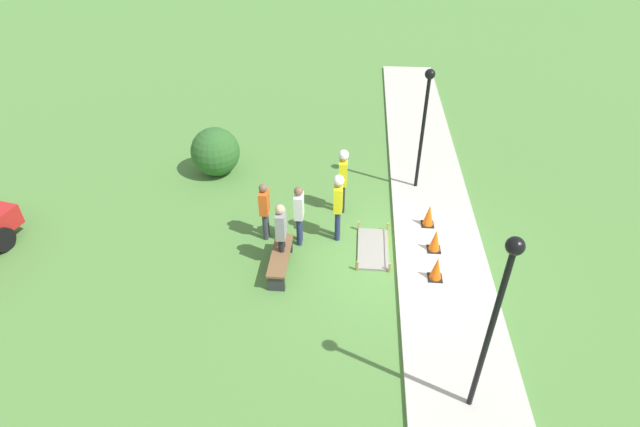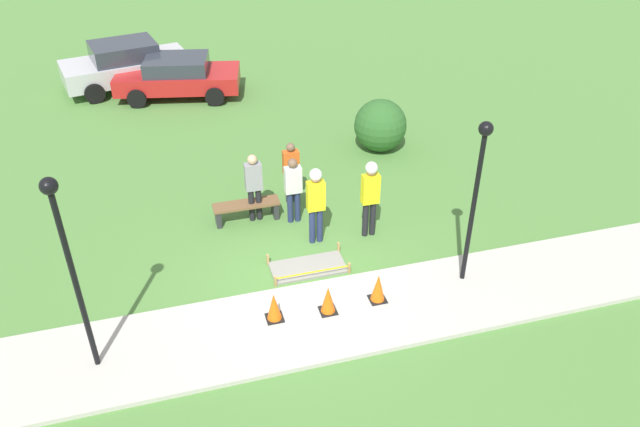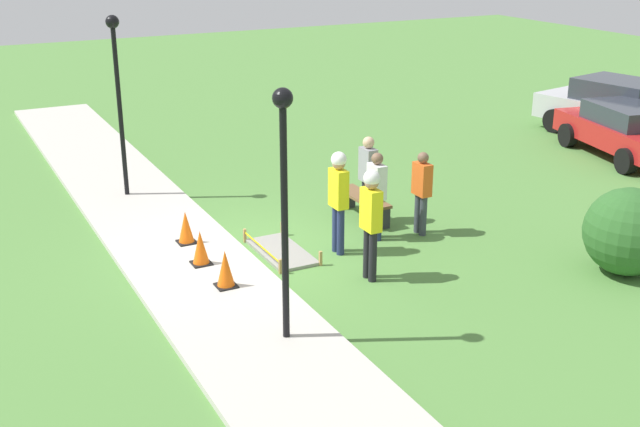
{
  "view_description": "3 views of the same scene",
  "coord_description": "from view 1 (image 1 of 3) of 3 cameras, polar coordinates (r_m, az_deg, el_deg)",
  "views": [
    {
      "loc": [
        -9.76,
        1.15,
        8.27
      ],
      "look_at": [
        0.55,
        1.98,
        0.86
      ],
      "focal_mm": 28.0,
      "sensor_mm": 36.0,
      "label": 1
    },
    {
      "loc": [
        -2.42,
        -9.88,
        8.55
      ],
      "look_at": [
        0.74,
        1.29,
        0.92
      ],
      "focal_mm": 35.0,
      "sensor_mm": 36.0,
      "label": 2
    },
    {
      "loc": [
        12.71,
        -4.98,
        5.75
      ],
      "look_at": [
        0.76,
        1.13,
        0.85
      ],
      "focal_mm": 45.0,
      "sensor_mm": 36.0,
      "label": 3
    }
  ],
  "objects": [
    {
      "name": "ground_plane",
      "position": [
        12.85,
        8.66,
        -4.98
      ],
      "size": [
        60.0,
        60.0,
        0.0
      ],
      "primitive_type": "plane",
      "color": "#51843D"
    },
    {
      "name": "bystander_in_orange_shirt",
      "position": [
        12.89,
        -6.35,
        0.62
      ],
      "size": [
        0.4,
        0.22,
        1.65
      ],
      "color": "#383D47",
      "rests_on": "ground_plane"
    },
    {
      "name": "bystander_in_gray_shirt",
      "position": [
        12.6,
        -2.41,
        0.16
      ],
      "size": [
        0.4,
        0.23,
        1.71
      ],
      "color": "navy",
      "rests_on": "ground_plane"
    },
    {
      "name": "worker_assistant",
      "position": [
        12.65,
        2.09,
        1.45
      ],
      "size": [
        0.4,
        0.28,
        1.93
      ],
      "color": "navy",
      "rests_on": "ground_plane"
    },
    {
      "name": "shrub_rounded_near",
      "position": [
        16.07,
        -11.87,
        6.93
      ],
      "size": [
        1.53,
        1.53,
        1.53
      ],
      "color": "#2D6028",
      "rests_on": "ground_plane"
    },
    {
      "name": "wet_concrete_patch",
      "position": [
        12.99,
        6.07,
        -4.0
      ],
      "size": [
        1.69,
        0.83,
        0.27
      ],
      "color": "gray",
      "rests_on": "ground_plane"
    },
    {
      "name": "traffic_cone_near_patch",
      "position": [
        12.1,
        13.17,
        -6.14
      ],
      "size": [
        0.34,
        0.34,
        0.62
      ],
      "color": "black",
      "rests_on": "sidewalk"
    },
    {
      "name": "worker_supervisor",
      "position": [
        13.71,
        2.65,
        4.46
      ],
      "size": [
        0.4,
        0.28,
        1.95
      ],
      "color": "black",
      "rests_on": "ground_plane"
    },
    {
      "name": "lamppost_far",
      "position": [
        8.3,
        19.64,
        -9.89
      ],
      "size": [
        0.28,
        0.28,
        3.86
      ],
      "color": "black",
      "rests_on": "sidewalk"
    },
    {
      "name": "lamppost_near",
      "position": [
        14.42,
        11.91,
        11.24
      ],
      "size": [
        0.28,
        0.28,
        3.63
      ],
      "color": "black",
      "rests_on": "sidewalk"
    },
    {
      "name": "traffic_cone_sidewalk_edge",
      "position": [
        13.75,
        12.33,
        -0.2
      ],
      "size": [
        0.34,
        0.34,
        0.63
      ],
      "color": "black",
      "rests_on": "sidewalk"
    },
    {
      "name": "traffic_cone_far_patch",
      "position": [
        12.92,
        13.03,
        -3.01
      ],
      "size": [
        0.34,
        0.34,
        0.62
      ],
      "color": "black",
      "rests_on": "sidewalk"
    },
    {
      "name": "sidewalk",
      "position": [
        12.97,
        13.66,
        -4.99
      ],
      "size": [
        28.0,
        2.26,
        0.1
      ],
      "color": "#BCB7AD",
      "rests_on": "ground_plane"
    },
    {
      "name": "park_bench",
      "position": [
        12.18,
        -4.54,
        -5.2
      ],
      "size": [
        1.61,
        0.44,
        0.49
      ],
      "color": "#2D2D33",
      "rests_on": "ground_plane"
    },
    {
      "name": "bystander_in_white_shirt",
      "position": [
        11.91,
        -4.46,
        -2.07
      ],
      "size": [
        0.4,
        0.23,
        1.78
      ],
      "color": "black",
      "rests_on": "ground_plane"
    }
  ]
}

